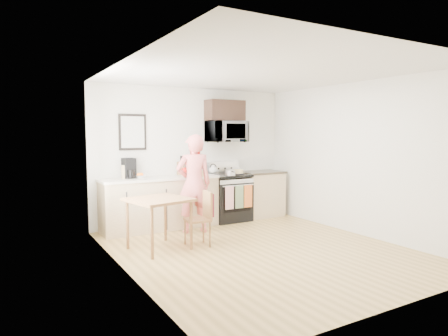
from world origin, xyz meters
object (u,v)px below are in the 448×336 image
person (194,184)px  range (229,199)px  chair (205,211)px  dining_table (159,204)px  cake (238,172)px  microwave (226,132)px

person → range: bearing=-140.4°
chair → dining_table: bearing=176.2°
dining_table → range: bearing=31.9°
range → cake: (0.16, -0.08, 0.53)m
range → cake: 0.56m
microwave → dining_table: bearing=-145.9°
dining_table → cake: size_ratio=3.23×
microwave → person: bearing=-148.2°
person → chair: size_ratio=2.03×
dining_table → cake: (2.08, 1.12, 0.29)m
microwave → person: (-1.02, -0.63, -0.90)m
range → person: 1.22m
person → dining_table: person is taller
person → chair: (-0.21, -0.81, -0.31)m
chair → cake: size_ratio=3.20×
range → person: size_ratio=0.68×
microwave → chair: size_ratio=0.90×
microwave → person: size_ratio=0.44×
microwave → dining_table: size_ratio=0.89×
cake → person: bearing=-159.2°
range → dining_table: range is taller
person → cake: bearing=-146.9°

